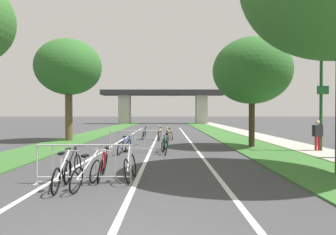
{
  "coord_description": "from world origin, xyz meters",
  "views": [
    {
      "loc": [
        0.87,
        -3.69,
        1.88
      ],
      "look_at": [
        0.85,
        18.06,
        1.54
      ],
      "focal_mm": 31.39,
      "sensor_mm": 36.0,
      "label": 1
    }
  ],
  "objects_px": {
    "crowd_barrier_third": "(153,133)",
    "pedestrian_pushing_bike": "(318,133)",
    "bicycle_silver_0": "(130,167)",
    "bicycle_blue_9": "(125,146)",
    "tree_left_maple_mid": "(69,68)",
    "tree_right_cypress_far": "(252,71)",
    "bicycle_orange_1": "(159,135)",
    "lamppost_with_sign": "(322,82)",
    "bicycle_teal_6": "(145,134)",
    "bicycle_purple_5": "(166,144)",
    "crowd_barrier_nearest": "(84,164)",
    "bicycle_black_7": "(73,166)",
    "bicycle_yellow_8": "(170,135)",
    "bicycle_red_3": "(103,166)",
    "crowd_barrier_second": "(136,141)",
    "bicycle_white_2": "(63,175)",
    "bicycle_silver_10": "(87,174)",
    "bicycle_green_4": "(165,145)"
  },
  "relations": [
    {
      "from": "crowd_barrier_third",
      "to": "bicycle_purple_5",
      "type": "height_order",
      "value": "crowd_barrier_third"
    },
    {
      "from": "bicycle_blue_9",
      "to": "bicycle_yellow_8",
      "type": "bearing_deg",
      "value": 86.45
    },
    {
      "from": "tree_left_maple_mid",
      "to": "bicycle_black_7",
      "type": "height_order",
      "value": "tree_left_maple_mid"
    },
    {
      "from": "bicycle_white_2",
      "to": "bicycle_silver_10",
      "type": "height_order",
      "value": "bicycle_white_2"
    },
    {
      "from": "bicycle_yellow_8",
      "to": "crowd_barrier_nearest",
      "type": "bearing_deg",
      "value": -114.01
    },
    {
      "from": "lamppost_with_sign",
      "to": "crowd_barrier_second",
      "type": "xyz_separation_m",
      "value": [
        -8.87,
        0.02,
        -2.82
      ]
    },
    {
      "from": "tree_right_cypress_far",
      "to": "crowd_barrier_third",
      "type": "height_order",
      "value": "tree_right_cypress_far"
    },
    {
      "from": "crowd_barrier_nearest",
      "to": "bicycle_silver_10",
      "type": "relative_size",
      "value": 1.51
    },
    {
      "from": "bicycle_white_2",
      "to": "bicycle_orange_1",
      "type": "bearing_deg",
      "value": 77.26
    },
    {
      "from": "bicycle_purple_5",
      "to": "bicycle_blue_9",
      "type": "bearing_deg",
      "value": 40.68
    },
    {
      "from": "crowd_barrier_third",
      "to": "bicycle_silver_0",
      "type": "height_order",
      "value": "crowd_barrier_third"
    },
    {
      "from": "crowd_barrier_second",
      "to": "bicycle_black_7",
      "type": "relative_size",
      "value": 1.52
    },
    {
      "from": "tree_left_maple_mid",
      "to": "crowd_barrier_second",
      "type": "distance_m",
      "value": 8.63
    },
    {
      "from": "bicycle_silver_0",
      "to": "bicycle_blue_9",
      "type": "relative_size",
      "value": 1.0
    },
    {
      "from": "bicycle_white_2",
      "to": "bicycle_blue_9",
      "type": "distance_m",
      "value": 6.3
    },
    {
      "from": "bicycle_green_4",
      "to": "bicycle_silver_10",
      "type": "xyz_separation_m",
      "value": [
        -1.9,
        -6.2,
        -0.02
      ]
    },
    {
      "from": "bicycle_purple_5",
      "to": "bicycle_black_7",
      "type": "height_order",
      "value": "bicycle_black_7"
    },
    {
      "from": "bicycle_white_2",
      "to": "bicycle_blue_9",
      "type": "height_order",
      "value": "bicycle_white_2"
    },
    {
      "from": "crowd_barrier_third",
      "to": "pedestrian_pushing_bike",
      "type": "height_order",
      "value": "pedestrian_pushing_bike"
    },
    {
      "from": "tree_left_maple_mid",
      "to": "bicycle_silver_0",
      "type": "relative_size",
      "value": 4.13
    },
    {
      "from": "bicycle_orange_1",
      "to": "bicycle_blue_9",
      "type": "height_order",
      "value": "bicycle_orange_1"
    },
    {
      "from": "bicycle_silver_0",
      "to": "bicycle_red_3",
      "type": "distance_m",
      "value": 0.83
    },
    {
      "from": "bicycle_white_2",
      "to": "bicycle_teal_6",
      "type": "xyz_separation_m",
      "value": [
        0.91,
        13.67,
        -0.0
      ]
    },
    {
      "from": "bicycle_white_2",
      "to": "bicycle_purple_5",
      "type": "xyz_separation_m",
      "value": [
        2.46,
        7.37,
        -0.0
      ]
    },
    {
      "from": "bicycle_teal_6",
      "to": "bicycle_purple_5",
      "type": "bearing_deg",
      "value": 107.78
    },
    {
      "from": "lamppost_with_sign",
      "to": "bicycle_blue_9",
      "type": "distance_m",
      "value": 9.81
    },
    {
      "from": "lamppost_with_sign",
      "to": "bicycle_teal_6",
      "type": "bearing_deg",
      "value": 142.89
    },
    {
      "from": "crowd_barrier_nearest",
      "to": "bicycle_black_7",
      "type": "height_order",
      "value": "crowd_barrier_nearest"
    },
    {
      "from": "crowd_barrier_nearest",
      "to": "bicycle_teal_6",
      "type": "relative_size",
      "value": 1.59
    },
    {
      "from": "bicycle_blue_9",
      "to": "bicycle_silver_10",
      "type": "bearing_deg",
      "value": -77.59
    },
    {
      "from": "crowd_barrier_second",
      "to": "tree_right_cypress_far",
      "type": "bearing_deg",
      "value": 17.46
    },
    {
      "from": "bicycle_teal_6",
      "to": "pedestrian_pushing_bike",
      "type": "distance_m",
      "value": 11.2
    },
    {
      "from": "bicycle_white_2",
      "to": "bicycle_black_7",
      "type": "relative_size",
      "value": 0.96
    },
    {
      "from": "crowd_barrier_third",
      "to": "bicycle_teal_6",
      "type": "relative_size",
      "value": 1.6
    },
    {
      "from": "crowd_barrier_third",
      "to": "bicycle_red_3",
      "type": "relative_size",
      "value": 1.48
    },
    {
      "from": "bicycle_yellow_8",
      "to": "bicycle_purple_5",
      "type": "bearing_deg",
      "value": -105.98
    },
    {
      "from": "tree_left_maple_mid",
      "to": "bicycle_teal_6",
      "type": "relative_size",
      "value": 4.23
    },
    {
      "from": "tree_right_cypress_far",
      "to": "bicycle_blue_9",
      "type": "relative_size",
      "value": 3.66
    },
    {
      "from": "bicycle_orange_1",
      "to": "bicycle_purple_5",
      "type": "bearing_deg",
      "value": -91.87
    },
    {
      "from": "pedestrian_pushing_bike",
      "to": "bicycle_silver_0",
      "type": "bearing_deg",
      "value": -152.13
    },
    {
      "from": "tree_right_cypress_far",
      "to": "bicycle_silver_0",
      "type": "bearing_deg",
      "value": -125.81
    },
    {
      "from": "bicycle_red_3",
      "to": "lamppost_with_sign",
      "type": "bearing_deg",
      "value": -153.7
    },
    {
      "from": "bicycle_orange_1",
      "to": "bicycle_teal_6",
      "type": "height_order",
      "value": "bicycle_orange_1"
    },
    {
      "from": "pedestrian_pushing_bike",
      "to": "bicycle_white_2",
      "type": "bearing_deg",
      "value": -152.51
    },
    {
      "from": "crowd_barrier_second",
      "to": "bicycle_silver_0",
      "type": "xyz_separation_m",
      "value": [
        0.49,
        -5.87,
        -0.14
      ]
    },
    {
      "from": "bicycle_black_7",
      "to": "bicycle_silver_0",
      "type": "bearing_deg",
      "value": -6.5
    },
    {
      "from": "bicycle_red_3",
      "to": "tree_left_maple_mid",
      "type": "bearing_deg",
      "value": -72.3
    },
    {
      "from": "tree_right_cypress_far",
      "to": "bicycle_orange_1",
      "type": "height_order",
      "value": "tree_right_cypress_far"
    },
    {
      "from": "bicycle_green_4",
      "to": "bicycle_red_3",
      "type": "bearing_deg",
      "value": -114.66
    },
    {
      "from": "crowd_barrier_second",
      "to": "bicycle_black_7",
      "type": "height_order",
      "value": "crowd_barrier_second"
    }
  ]
}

